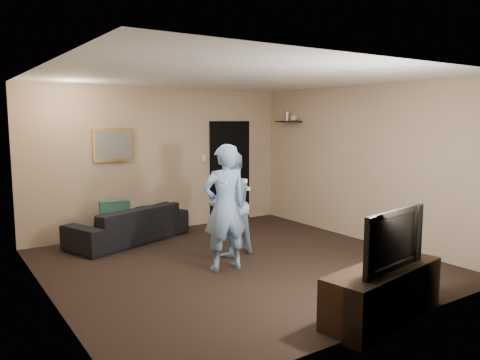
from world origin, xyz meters
TOP-DOWN VIEW (x-y plane):
  - ground at (0.00, 0.00)m, footprint 5.00×5.00m
  - ceiling at (0.00, 0.00)m, footprint 5.00×5.00m
  - wall_back at (0.00, 2.50)m, footprint 5.00×0.04m
  - wall_front at (0.00, -2.50)m, footprint 5.00×0.04m
  - wall_left at (-2.50, 0.00)m, footprint 0.04×5.00m
  - wall_right at (2.50, 0.00)m, footprint 0.04×5.00m
  - sofa at (-0.84, 2.02)m, footprint 2.22×1.46m
  - throw_pillow at (-1.07, 2.02)m, footprint 0.49×0.21m
  - painting_frame at (-0.90, 2.48)m, footprint 0.72×0.05m
  - painting_canvas at (-0.90, 2.45)m, footprint 0.62×0.01m
  - doorway at (1.45, 2.47)m, footprint 0.90×0.06m
  - light_switch at (0.85, 2.48)m, footprint 0.08×0.02m
  - wall_shelf at (2.39, 1.80)m, footprint 0.20×0.60m
  - shelf_vase at (2.39, 1.65)m, footprint 0.15×0.15m
  - shelf_figurine at (2.39, 1.84)m, footprint 0.06×0.06m
  - tv_console at (0.26, -2.33)m, footprint 1.62×0.75m
  - television at (0.26, -2.33)m, footprint 1.07×0.31m
  - wii_player_left at (-0.27, -0.10)m, footprint 0.68×0.54m
  - wii_player_right at (0.16, 0.44)m, footprint 0.79×0.64m

SIDE VIEW (x-z plane):
  - ground at x=0.00m, z-range 0.00..0.00m
  - tv_console at x=0.26m, z-range -0.03..0.53m
  - sofa at x=-0.84m, z-range 0.00..0.60m
  - throw_pillow at x=-1.07m, z-range 0.24..0.72m
  - wii_player_right at x=0.16m, z-range 0.00..1.55m
  - television at x=0.26m, z-range 0.53..1.14m
  - wii_player_left at x=-0.27m, z-range 0.00..1.71m
  - doorway at x=1.45m, z-range 0.00..2.00m
  - wall_back at x=0.00m, z-range 0.00..2.60m
  - wall_front at x=0.00m, z-range 0.00..2.60m
  - wall_left at x=-2.50m, z-range 0.00..2.60m
  - wall_right at x=2.50m, z-range 0.00..2.60m
  - light_switch at x=0.85m, z-range 1.24..1.36m
  - painting_frame at x=-0.90m, z-range 1.32..1.89m
  - painting_canvas at x=-0.90m, z-range 1.37..1.83m
  - wall_shelf at x=2.39m, z-range 1.98..2.00m
  - shelf_vase at x=2.39m, z-range 2.00..2.15m
  - shelf_figurine at x=2.39m, z-range 2.00..2.18m
  - ceiling at x=0.00m, z-range 2.58..2.62m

